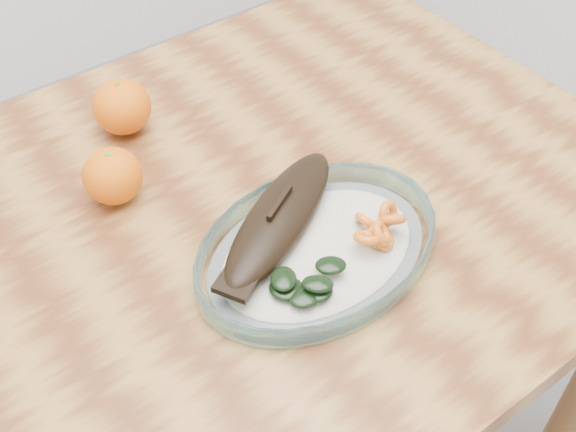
# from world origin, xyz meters

# --- Properties ---
(dining_table) EXTENTS (1.20, 0.80, 0.75)m
(dining_table) POSITION_xyz_m (0.00, 0.00, 0.65)
(dining_table) COLOR #5E3016
(dining_table) RESTS_ON ground
(plated_meal) EXTENTS (0.60, 0.60, 0.08)m
(plated_meal) POSITION_xyz_m (0.08, -0.12, 0.77)
(plated_meal) COLOR white
(plated_meal) RESTS_ON dining_table
(orange_left) EXTENTS (0.08, 0.08, 0.08)m
(orange_left) POSITION_xyz_m (-0.06, 0.11, 0.79)
(orange_left) COLOR #ED5C04
(orange_left) RESTS_ON dining_table
(orange_right) EXTENTS (0.08, 0.08, 0.08)m
(orange_right) POSITION_xyz_m (0.01, 0.23, 0.79)
(orange_right) COLOR #ED5C04
(orange_right) RESTS_ON dining_table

